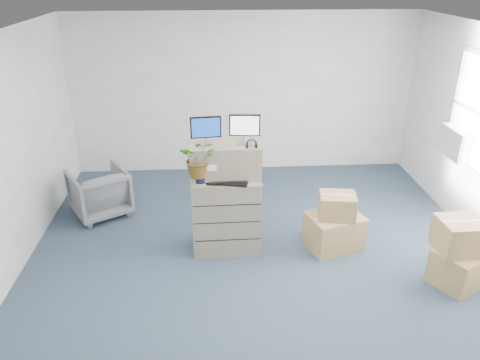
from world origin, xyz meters
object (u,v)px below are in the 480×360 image
at_px(keyboard, 228,182).
at_px(office_chair, 99,190).
at_px(water_bottle, 232,166).
at_px(filing_cabinet_lower, 226,214).
at_px(monitor_left, 206,130).
at_px(potted_plant, 200,163).
at_px(monitor_right, 245,128).

distance_m(keyboard, office_chair, 2.33).
height_order(water_bottle, office_chair, water_bottle).
distance_m(filing_cabinet_lower, water_bottle, 0.66).
bearing_deg(monitor_left, water_bottle, 8.71).
bearing_deg(filing_cabinet_lower, monitor_left, 177.70).
bearing_deg(keyboard, potted_plant, -171.21).
distance_m(monitor_left, monitor_right, 0.47).
height_order(monitor_right, potted_plant, monitor_right).
relative_size(filing_cabinet_lower, monitor_right, 2.70).
bearing_deg(office_chair, monitor_left, 116.66).
height_order(filing_cabinet_lower, keyboard, keyboard).
relative_size(monitor_left, office_chair, 0.47).
bearing_deg(potted_plant, monitor_right, 15.26).
height_order(filing_cabinet_lower, potted_plant, potted_plant).
xyz_separation_m(monitor_right, keyboard, (-0.22, -0.18, -0.64)).
bearing_deg(monitor_right, office_chair, 159.02).
xyz_separation_m(filing_cabinet_lower, monitor_right, (0.24, 0.04, 1.16)).
bearing_deg(keyboard, monitor_right, 51.22).
height_order(keyboard, water_bottle, water_bottle).
relative_size(filing_cabinet_lower, potted_plant, 1.89).
xyz_separation_m(filing_cabinet_lower, office_chair, (-1.87, 1.06, -0.12)).
distance_m(monitor_left, keyboard, 0.70).
relative_size(monitor_left, potted_plant, 0.69).
distance_m(filing_cabinet_lower, potted_plant, 0.85).
bearing_deg(office_chair, filing_cabinet_lower, 119.87).
xyz_separation_m(monitor_right, office_chair, (-2.11, 1.02, -1.28)).
bearing_deg(keyboard, water_bottle, 85.14).
bearing_deg(monitor_right, keyboard, -136.84).
distance_m(filing_cabinet_lower, keyboard, 0.54).
xyz_separation_m(monitor_left, keyboard, (0.25, -0.14, -0.63)).
height_order(monitor_left, monitor_right, monitor_right).
xyz_separation_m(keyboard, water_bottle, (0.07, 0.22, 0.12)).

